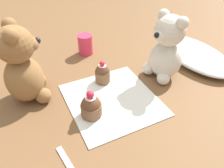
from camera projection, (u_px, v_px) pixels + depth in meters
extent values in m
plane|color=brown|center=(112.00, 100.00, 0.60)|extent=(4.00, 4.00, 0.00)
cube|color=silver|center=(112.00, 99.00, 0.60)|extent=(0.25, 0.23, 0.01)
ellipsoid|color=white|center=(194.00, 54.00, 0.76)|extent=(0.32, 0.17, 0.04)
ellipsoid|color=beige|center=(165.00, 60.00, 0.66)|extent=(0.11, 0.10, 0.12)
sphere|color=beige|center=(170.00, 31.00, 0.60)|extent=(0.09, 0.09, 0.09)
ellipsoid|color=beige|center=(161.00, 35.00, 0.59)|extent=(0.05, 0.04, 0.03)
sphere|color=black|center=(157.00, 35.00, 0.58)|extent=(0.02, 0.02, 0.02)
sphere|color=beige|center=(164.00, 15.00, 0.60)|extent=(0.03, 0.03, 0.03)
sphere|color=beige|center=(181.00, 22.00, 0.56)|extent=(0.03, 0.03, 0.03)
sphere|color=beige|center=(149.00, 68.00, 0.69)|extent=(0.04, 0.04, 0.04)
sphere|color=beige|center=(164.00, 79.00, 0.65)|extent=(0.04, 0.04, 0.04)
ellipsoid|color=olive|center=(25.00, 79.00, 0.57)|extent=(0.12, 0.10, 0.13)
sphere|color=olive|center=(14.00, 45.00, 0.51)|extent=(0.09, 0.09, 0.09)
ellipsoid|color=olive|center=(31.00, 44.00, 0.53)|extent=(0.05, 0.04, 0.03)
sphere|color=black|center=(37.00, 41.00, 0.53)|extent=(0.02, 0.02, 0.02)
sphere|color=olive|center=(11.00, 36.00, 0.47)|extent=(0.03, 0.03, 0.03)
sphere|color=olive|center=(9.00, 25.00, 0.51)|extent=(0.03, 0.03, 0.03)
sphere|color=olive|center=(43.00, 96.00, 0.58)|extent=(0.04, 0.04, 0.04)
sphere|color=olive|center=(39.00, 81.00, 0.63)|extent=(0.04, 0.04, 0.04)
cylinder|color=brown|center=(103.00, 76.00, 0.65)|extent=(0.04, 0.04, 0.03)
sphere|color=brown|center=(102.00, 71.00, 0.64)|extent=(0.04, 0.04, 0.04)
cylinder|color=white|center=(102.00, 66.00, 0.63)|extent=(0.02, 0.02, 0.00)
sphere|color=red|center=(102.00, 64.00, 0.62)|extent=(0.02, 0.02, 0.02)
cylinder|color=brown|center=(91.00, 109.00, 0.54)|extent=(0.05, 0.05, 0.03)
sphere|color=brown|center=(91.00, 105.00, 0.53)|extent=(0.05, 0.05, 0.05)
cylinder|color=white|center=(90.00, 98.00, 0.52)|extent=(0.03, 0.03, 0.00)
sphere|color=red|center=(90.00, 95.00, 0.51)|extent=(0.02, 0.02, 0.02)
cylinder|color=#DB3356|center=(85.00, 44.00, 0.78)|extent=(0.05, 0.05, 0.07)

